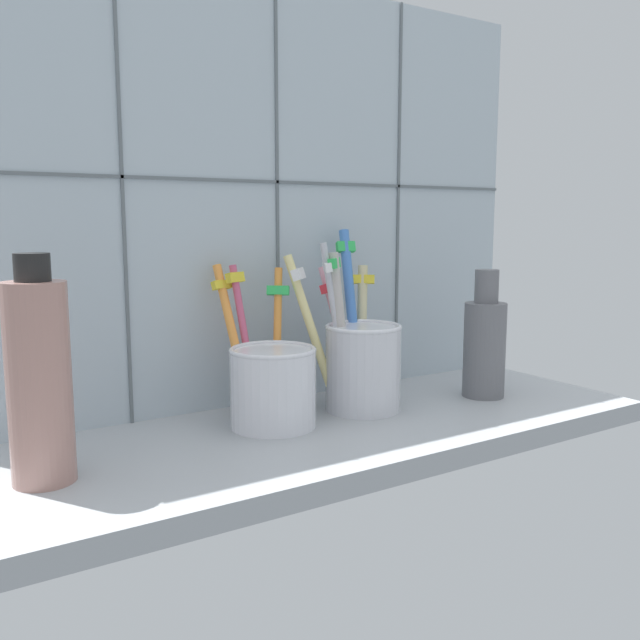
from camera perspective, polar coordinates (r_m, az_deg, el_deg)
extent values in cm
cube|color=#9EA3A8|center=(64.97, 1.34, -9.61)|extent=(64.00, 22.00, 2.00)
cube|color=#B2C1CC|center=(72.05, -4.03, 9.50)|extent=(64.00, 2.00, 45.00)
cube|color=slate|center=(64.81, -16.21, 9.32)|extent=(0.30, 0.20, 45.00)
cube|color=slate|center=(71.09, -3.60, 9.52)|extent=(0.30, 0.20, 45.00)
cube|color=slate|center=(80.12, 6.58, 9.36)|extent=(0.30, 0.20, 45.00)
cube|color=slate|center=(71.18, -3.62, 11.50)|extent=(64.00, 0.20, 0.30)
cylinder|color=white|center=(63.37, -3.96, -5.75)|extent=(7.98, 7.98, 7.24)
torus|color=silver|center=(62.58, -3.99, -2.53)|extent=(8.08, 8.08, 0.50)
cylinder|color=orange|center=(66.98, -3.61, -1.68)|extent=(3.04, 3.81, 14.14)
cube|color=green|center=(67.39, -3.54, 2.49)|extent=(2.40, 2.15, 1.06)
cylinder|color=#F99940|center=(65.31, -7.20, -1.82)|extent=(2.03, 6.08, 14.65)
cube|color=yellow|center=(66.06, -8.25, 2.94)|extent=(2.13, 1.30, 0.99)
cylinder|color=#C95175|center=(65.76, -6.30, -1.72)|extent=(1.82, 3.93, 14.53)
cube|color=yellow|center=(65.91, -7.15, 3.56)|extent=(2.00, 1.45, 1.10)
cylinder|color=silver|center=(68.66, 3.64, -4.09)|extent=(7.57, 7.57, 8.51)
torus|color=silver|center=(67.87, 3.68, -0.58)|extent=(7.69, 7.69, 0.50)
cylinder|color=#447CD0|center=(71.26, 2.69, 0.40)|extent=(3.06, 6.91, 17.90)
cube|color=green|center=(72.77, 2.17, 6.15)|extent=(2.19, 1.62, 1.28)
cylinder|color=silver|center=(67.96, 1.40, -0.45)|extent=(3.40, 2.14, 16.59)
cube|color=white|center=(67.18, 0.63, 4.48)|extent=(1.72, 2.45, 0.99)
cylinder|color=#F2E394|center=(67.73, -0.64, -1.01)|extent=(4.76, 4.93, 15.50)
cube|color=white|center=(67.50, -2.14, 3.85)|extent=(2.25, 2.22, 1.34)
cylinder|color=beige|center=(71.97, 3.53, -1.01)|extent=(3.22, 3.70, 14.08)
cube|color=yellow|center=(72.37, 3.60, 3.43)|extent=(2.62, 2.38, 1.06)
cylinder|color=#BCB4AE|center=(68.05, 1.76, -0.85)|extent=(2.64, 2.69, 15.62)
cube|color=green|center=(67.45, 1.21, 4.79)|extent=(2.43, 2.38, 1.07)
cylinder|color=#EBA0B7|center=(69.51, 1.74, -1.32)|extent=(3.14, 4.86, 14.14)
cube|color=#E5333F|center=(69.51, 0.69, 2.68)|extent=(2.19, 1.89, 1.14)
cylinder|color=slate|center=(75.48, 13.86, -2.50)|extent=(4.51, 4.51, 10.26)
cylinder|color=slate|center=(74.52, 14.05, 2.74)|extent=(2.54, 2.54, 3.59)
cylinder|color=tan|center=(53.07, -22.48, -4.98)|extent=(4.54, 4.54, 14.79)
cylinder|color=black|center=(51.87, -23.00, 4.09)|extent=(2.50, 2.50, 2.00)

